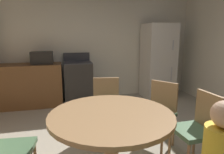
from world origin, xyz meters
The scene contains 10 objects.
wall_back centered at (0.00, 2.88, 1.35)m, with size 5.45×0.12×2.70m, color silver.
kitchen_counter centered at (-1.52, 2.48, 0.45)m, with size 1.80×0.60×0.90m, color brown.
oven_range centered at (-0.27, 2.49, 0.47)m, with size 0.60×0.60×1.10m.
refrigerator centered at (1.64, 2.43, 0.88)m, with size 0.68×0.68×1.76m.
microwave centered at (-1.00, 2.48, 1.03)m, with size 0.44×0.32×0.26m, color black.
dining_table centered at (-0.15, -0.21, 0.60)m, with size 1.18×1.18×0.76m.
chair_northeast centered at (0.66, 0.38, 0.50)m, with size 0.56×0.56×0.87m.
chair_east centered at (0.85, -0.17, 0.50)m, with size 0.41×0.41×0.87m.
chair_west centered at (-1.14, -0.12, 0.50)m, with size 0.43×0.43×0.87m.
chair_north centered at (0.02, 0.78, 0.50)m, with size 0.46×0.46×0.87m.
Camera 1 is at (-0.56, -1.93, 1.47)m, focal length 31.90 mm.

